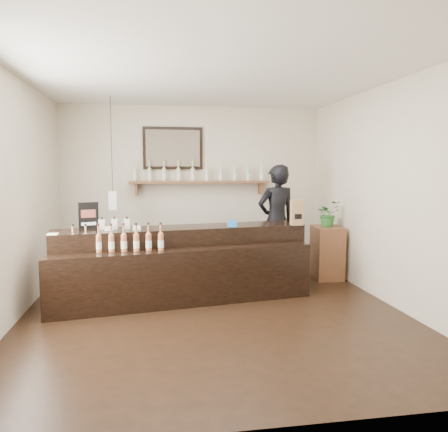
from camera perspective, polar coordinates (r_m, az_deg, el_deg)
ground at (r=5.46m, az=-1.42°, el=-12.18°), size 5.00×5.00×0.00m
room_shell at (r=5.19m, az=-1.47°, el=5.99°), size 5.00×5.00×5.00m
back_wall_decor at (r=7.54m, az=-5.17°, el=6.40°), size 2.66×0.96×1.69m
counter at (r=5.87m, az=-5.41°, el=-6.43°), size 3.43×1.40×1.10m
promo_sign at (r=5.87m, az=-17.27°, el=0.01°), size 0.25×0.10×0.35m
paper_bag at (r=6.15m, az=9.49°, el=0.46°), size 0.17×0.13×0.35m
tape_dispenser at (r=5.91m, az=1.12°, el=-0.99°), size 0.14×0.09×0.11m
side_cabinet at (r=7.11m, az=13.30°, el=-4.64°), size 0.46×0.60×0.82m
potted_plant at (r=7.02m, az=13.43°, el=0.30°), size 0.44×0.41×0.41m
shopkeeper at (r=7.01m, az=6.89°, el=0.30°), size 0.83×0.65×2.03m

